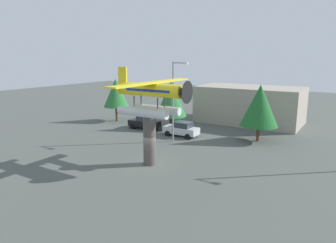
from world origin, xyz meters
TOP-DOWN VIEW (x-y plane):
  - ground_plane at (0.00, 0.00)m, footprint 140.00×140.00m
  - display_pedestal at (0.00, 0.00)m, footprint 1.10×1.10m
  - floatplane_monument at (0.13, 0.00)m, footprint 6.93×10.41m
  - car_near_black at (-8.49, 10.71)m, footprint 4.20×2.02m
  - car_mid_silver at (-2.52, 9.98)m, footprint 4.20×2.02m
  - streetlight_primary at (-1.93, 7.36)m, footprint 1.84×0.28m
  - storefront_building at (1.76, 22.00)m, footprint 14.14×7.89m
  - tree_west at (-15.00, 12.60)m, footprint 3.63×3.63m
  - tree_east at (-5.69, 12.69)m, footprint 4.05×4.05m
  - tree_center_back at (5.78, 12.69)m, footprint 4.14×4.14m

SIDE VIEW (x-z plane):
  - ground_plane at x=0.00m, z-range 0.00..0.00m
  - car_near_black at x=-8.49m, z-range 0.00..1.76m
  - car_mid_silver at x=-2.52m, z-range 0.00..1.76m
  - display_pedestal at x=0.00m, z-range 0.00..4.41m
  - storefront_building at x=1.76m, z-range 0.00..5.14m
  - tree_east at x=-5.69m, z-range 0.83..7.01m
  - tree_center_back at x=5.78m, z-range 0.86..7.20m
  - tree_west at x=-15.00m, z-range 1.05..7.21m
  - streetlight_primary at x=-1.93m, z-range 0.65..9.40m
  - floatplane_monument at x=0.13m, z-range 4.09..8.09m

